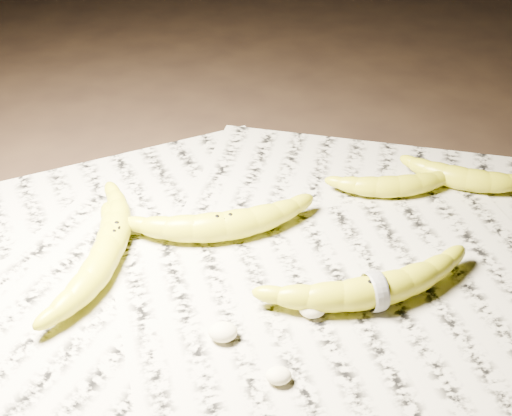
{
  "coord_description": "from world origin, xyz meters",
  "views": [
    {
      "loc": [
        -0.01,
        -0.71,
        0.6
      ],
      "look_at": [
        0.01,
        0.04,
        0.05
      ],
      "focal_mm": 50.0,
      "sensor_mm": 36.0,
      "label": 1
    }
  ],
  "objects_px": {
    "banana_upper_a": "(397,184)",
    "banana_left_b": "(101,261)",
    "banana_taped": "(375,289)",
    "banana_upper_b": "(467,177)",
    "banana_left_a": "(115,235)",
    "banana_center": "(224,224)"
  },
  "relations": [
    {
      "from": "banana_left_a",
      "to": "banana_upper_b",
      "type": "xyz_separation_m",
      "value": [
        0.5,
        0.13,
        -0.0
      ]
    },
    {
      "from": "banana_left_a",
      "to": "banana_upper_a",
      "type": "relative_size",
      "value": 1.23
    },
    {
      "from": "banana_left_a",
      "to": "banana_upper_a",
      "type": "height_order",
      "value": "banana_left_a"
    },
    {
      "from": "banana_left_a",
      "to": "banana_upper_b",
      "type": "distance_m",
      "value": 0.51
    },
    {
      "from": "banana_left_b",
      "to": "banana_taped",
      "type": "height_order",
      "value": "banana_taped"
    },
    {
      "from": "banana_taped",
      "to": "banana_upper_b",
      "type": "bearing_deg",
      "value": 38.74
    },
    {
      "from": "banana_upper_a",
      "to": "banana_upper_b",
      "type": "height_order",
      "value": "banana_upper_b"
    },
    {
      "from": "banana_left_a",
      "to": "banana_upper_a",
      "type": "bearing_deg",
      "value": -69.72
    },
    {
      "from": "banana_center",
      "to": "banana_upper_b",
      "type": "bearing_deg",
      "value": 6.09
    },
    {
      "from": "banana_upper_a",
      "to": "banana_upper_b",
      "type": "xyz_separation_m",
      "value": [
        0.1,
        0.01,
        0.0
      ]
    },
    {
      "from": "banana_left_a",
      "to": "banana_upper_b",
      "type": "relative_size",
      "value": 1.23
    },
    {
      "from": "banana_left_a",
      "to": "banana_left_b",
      "type": "bearing_deg",
      "value": 174.17
    },
    {
      "from": "banana_left_b",
      "to": "banana_upper_b",
      "type": "distance_m",
      "value": 0.54
    },
    {
      "from": "banana_left_b",
      "to": "banana_upper_a",
      "type": "height_order",
      "value": "banana_left_b"
    },
    {
      "from": "banana_left_a",
      "to": "banana_left_b",
      "type": "distance_m",
      "value": 0.06
    },
    {
      "from": "banana_taped",
      "to": "banana_upper_a",
      "type": "xyz_separation_m",
      "value": [
        0.07,
        0.22,
        -0.0
      ]
    },
    {
      "from": "banana_left_b",
      "to": "banana_upper_b",
      "type": "relative_size",
      "value": 1.2
    },
    {
      "from": "banana_left_a",
      "to": "banana_taped",
      "type": "xyz_separation_m",
      "value": [
        0.32,
        -0.11,
        0.0
      ]
    },
    {
      "from": "banana_upper_a",
      "to": "banana_left_b",
      "type": "bearing_deg",
      "value": -163.07
    },
    {
      "from": "banana_taped",
      "to": "banana_left_a",
      "type": "bearing_deg",
      "value": 145.32
    },
    {
      "from": "banana_left_a",
      "to": "banana_left_b",
      "type": "height_order",
      "value": "banana_left_b"
    },
    {
      "from": "banana_center",
      "to": "banana_upper_a",
      "type": "bearing_deg",
      "value": 9.66
    }
  ]
}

